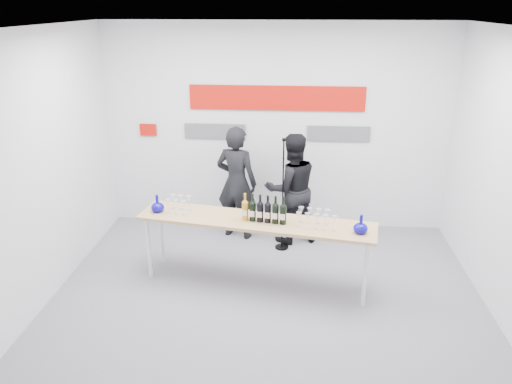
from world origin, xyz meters
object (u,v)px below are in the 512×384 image
Objects in this scene: presenter_right at (291,189)px; mic_stand at (282,216)px; presenter_left at (237,183)px; tasting_table at (255,225)px.

mic_stand is at bearing 48.57° from presenter_right.
tasting_table is at bearing 121.98° from presenter_left.
presenter_right is 0.42m from mic_stand.
presenter_right is at bearing 43.24° from mic_stand.
presenter_left is 1.03× the size of mic_stand.
presenter_left reaches higher than tasting_table.
mic_stand reaches higher than tasting_table.
tasting_table is 1.03m from mic_stand.
tasting_table is at bearing -131.59° from mic_stand.
mic_stand is (0.67, -0.36, -0.34)m from presenter_left.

